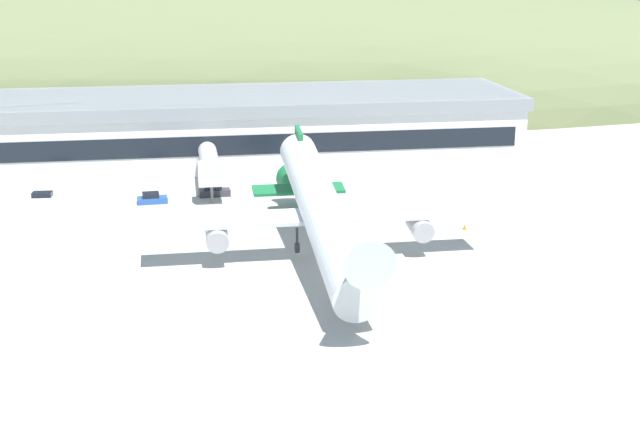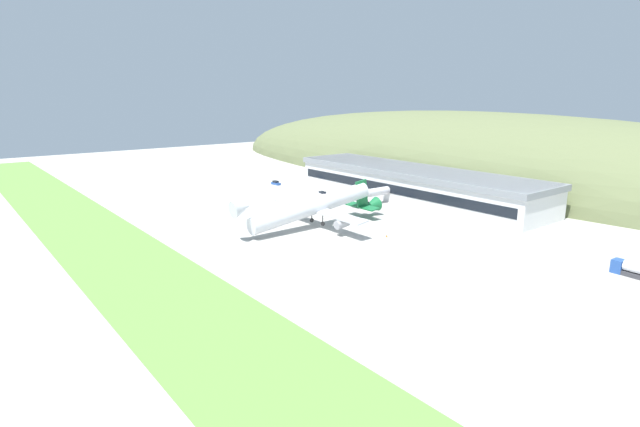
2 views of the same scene
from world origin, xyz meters
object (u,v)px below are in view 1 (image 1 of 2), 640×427
(cargo_airplane, at_px, (321,211))
(traffic_cone_0, at_px, (465,227))
(service_car_1, at_px, (214,191))
(jetway_0, at_px, (210,164))
(service_car_0, at_px, (152,199))
(terminal_building, at_px, (213,124))
(service_car_2, at_px, (44,198))

(cargo_airplane, bearing_deg, traffic_cone_0, 24.36)
(service_car_1, distance_m, traffic_cone_0, 34.34)
(jetway_0, relative_size, service_car_0, 3.90)
(jetway_0, distance_m, traffic_cone_0, 35.79)
(traffic_cone_0, bearing_deg, cargo_airplane, -155.64)
(cargo_airplane, bearing_deg, terminal_building, 100.36)
(terminal_building, relative_size, jetway_0, 6.12)
(service_car_1, xyz_separation_m, service_car_2, (-21.90, 0.22, -0.08))
(terminal_building, relative_size, service_car_0, 23.87)
(service_car_0, xyz_separation_m, service_car_2, (-13.81, 2.41, 0.00))
(service_car_0, relative_size, service_car_1, 0.94)
(cargo_airplane, height_order, service_car_2, cargo_airplane)
(jetway_0, bearing_deg, terminal_building, 86.07)
(cargo_airplane, bearing_deg, service_car_2, 138.62)
(jetway_0, relative_size, cargo_airplane, 0.32)
(cargo_airplane, bearing_deg, service_car_1, 109.57)
(cargo_airplane, height_order, traffic_cone_0, cargo_airplane)
(jetway_0, xyz_separation_m, traffic_cone_0, (28.72, -21.04, -3.71))
(service_car_1, bearing_deg, terminal_building, 87.47)
(service_car_1, bearing_deg, cargo_airplane, -70.43)
(terminal_building, relative_size, cargo_airplane, 1.97)
(cargo_airplane, bearing_deg, jetway_0, 109.28)
(jetway_0, xyz_separation_m, cargo_airplane, (10.28, -29.39, 1.46))
(service_car_0, bearing_deg, cargo_airplane, -54.93)
(cargo_airplane, height_order, service_car_0, cargo_airplane)
(service_car_1, height_order, traffic_cone_0, service_car_1)
(service_car_2, bearing_deg, jetway_0, 3.70)
(terminal_building, xyz_separation_m, service_car_1, (-0.93, -21.12, -5.14))
(terminal_building, bearing_deg, cargo_airplane, -79.64)
(service_car_0, xyz_separation_m, traffic_cone_0, (36.40, -17.24, -0.30))
(terminal_building, xyz_separation_m, jetway_0, (-1.34, -19.50, -1.81))
(jetway_0, height_order, service_car_1, jetway_0)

